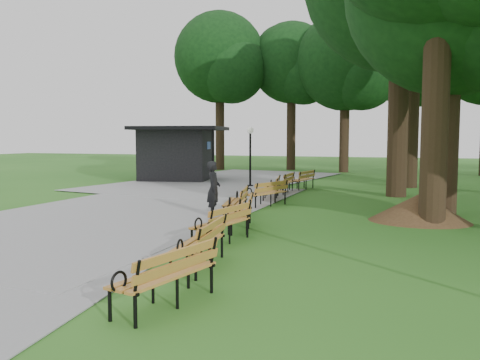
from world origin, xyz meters
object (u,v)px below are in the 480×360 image
(bench_3, at_px, (240,212))
(bench_8, at_px, (302,180))
(person, at_px, (214,189))
(lamp_post, at_px, (250,143))
(bench_1, at_px, (198,243))
(bench_6, at_px, (271,188))
(bench_0, at_px, (165,275))
(bench_4, at_px, (235,202))
(kiosk, at_px, (177,154))
(bench_2, at_px, (221,223))
(bench_5, at_px, (266,193))
(dirt_mound, at_px, (420,208))
(bench_7, at_px, (283,183))

(bench_3, distance_m, bench_8, 10.10)
(person, relative_size, lamp_post, 0.58)
(bench_1, bearing_deg, bench_8, 178.42)
(bench_6, distance_m, bench_8, 3.95)
(bench_0, distance_m, bench_1, 2.09)
(lamp_post, distance_m, bench_1, 14.77)
(bench_1, relative_size, bench_3, 1.00)
(bench_4, bearing_deg, kiosk, -158.30)
(kiosk, height_order, bench_0, kiosk)
(lamp_post, height_order, bench_4, lamp_post)
(lamp_post, distance_m, bench_0, 16.84)
(bench_0, distance_m, bench_2, 4.21)
(bench_5, height_order, bench_8, same)
(person, distance_m, kiosk, 12.78)
(bench_3, bearing_deg, bench_5, 171.99)
(bench_1, bearing_deg, dirt_mound, 143.47)
(lamp_post, distance_m, bench_7, 3.42)
(bench_3, relative_size, bench_6, 1.00)
(bench_5, relative_size, bench_8, 1.00)
(bench_3, bearing_deg, kiosk, -162.83)
(dirt_mound, height_order, bench_3, bench_3)
(kiosk, bearing_deg, bench_6, -52.22)
(bench_7, bearing_deg, kiosk, -121.66)
(dirt_mound, distance_m, bench_6, 6.32)
(bench_6, bearing_deg, dirt_mound, 45.24)
(lamp_post, bearing_deg, bench_7, -45.31)
(dirt_mound, bearing_deg, bench_8, 123.18)
(person, relative_size, bench_8, 0.87)
(bench_7, bearing_deg, bench_4, 1.39)
(kiosk, height_order, bench_4, kiosk)
(kiosk, xyz_separation_m, bench_0, (8.80, -18.56, -1.02))
(bench_3, bearing_deg, bench_4, -172.12)
(bench_3, bearing_deg, bench_1, -7.41)
(kiosk, distance_m, lamp_post, 5.45)
(bench_2, bearing_deg, lamp_post, -154.47)
(kiosk, relative_size, lamp_post, 1.64)
(person, distance_m, bench_0, 7.94)
(bench_5, distance_m, bench_6, 1.88)
(bench_2, bearing_deg, dirt_mound, 147.08)
(bench_7, xyz_separation_m, bench_8, (0.42, 1.84, 0.00))
(bench_2, distance_m, bench_7, 10.08)
(bench_2, height_order, bench_6, same)
(bench_6, bearing_deg, bench_3, -3.24)
(bench_2, bearing_deg, bench_8, -166.03)
(bench_3, distance_m, bench_5, 4.34)
(kiosk, height_order, dirt_mound, kiosk)
(bench_0, relative_size, bench_2, 1.00)
(bench_0, bearing_deg, bench_2, -156.93)
(person, xyz_separation_m, bench_1, (1.90, -5.53, -0.39))
(kiosk, bearing_deg, bench_2, -70.49)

